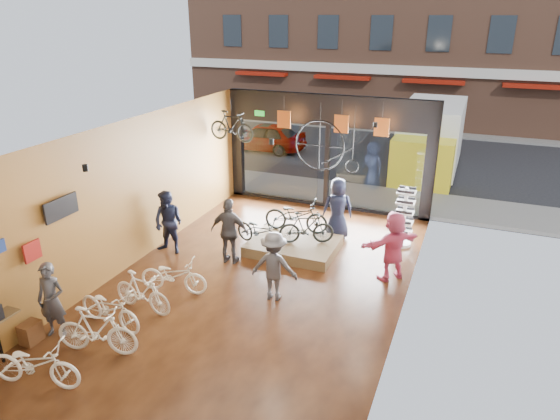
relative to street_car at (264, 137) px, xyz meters
The scene contains 34 objects.
ground_plane 13.00m from the street_car, 67.59° to the right, with size 7.00×12.00×0.04m, color black.
ceiling 13.35m from the street_car, 67.59° to the right, with size 7.00×12.00×0.04m, color black.
wall_left 12.15m from the street_car, 83.21° to the right, with size 0.04×12.00×3.80m, color #9C632A.
wall_right 14.74m from the street_car, 54.79° to the right, with size 0.04×12.00×3.80m, color beige.
wall_back 18.73m from the street_car, 74.64° to the right, with size 7.00×0.04×3.80m, color beige.
storefront 7.87m from the street_car, 50.49° to the right, with size 7.00×0.26×3.80m, color black, non-canonical shape.
exit_sign 7.04m from the street_car, 67.39° to the right, with size 0.35×0.06×0.18m, color #198C26.
street_road 5.83m from the street_car, 31.23° to the left, with size 30.00×18.00×0.02m, color black.
sidewalk_near 6.92m from the street_car, 44.13° to the right, with size 30.00×2.40×0.12m, color slate.
sidewalk_far 8.60m from the street_car, 54.74° to the left, with size 30.00×2.00×0.12m, color slate.
street_car is the anchor object (origin of this frame).
box_truck 7.81m from the street_car, ahead, with size 2.34×7.01×2.76m, color silver, non-canonical shape.
floor_bike_0 16.74m from the street_car, 80.45° to the right, with size 0.60×1.73×0.91m, color #EFE4CC.
floor_bike_1 15.68m from the street_car, 78.34° to the right, with size 0.47×1.67×1.00m, color #EFE4CC.
floor_bike_2 14.81m from the street_car, 79.10° to the right, with size 0.59×1.69×0.89m, color #EFE4CC.
floor_bike_3 14.13m from the street_car, 77.45° to the right, with size 0.44×1.55×0.93m, color #EFE4CC.
floor_bike_4 13.25m from the street_car, 75.74° to the right, with size 0.58×1.66×0.87m, color #EFE4CC.
display_platform 11.02m from the street_car, 62.14° to the right, with size 2.40×1.80×0.30m, color #493420.
display_bike_left 11.24m from the street_car, 67.03° to the right, with size 0.57×1.63×0.85m, color black.
display_bike_mid 11.15m from the street_car, 60.43° to the right, with size 0.43×1.51×0.91m, color black.
display_bike_right 10.34m from the street_car, 61.26° to the right, with size 0.65×1.86×0.98m, color black.
customer_0 15.34m from the street_car, 82.65° to the right, with size 0.60×0.39×1.64m, color #3F3F44.
customer_1 11.26m from the street_car, 79.79° to the right, with size 0.87×0.68×1.79m, color #161C33.
customer_2 11.63m from the street_car, 70.82° to the right, with size 1.05×0.44×1.79m, color #3F3F44.
customer_3 13.44m from the street_car, 65.44° to the right, with size 1.08×0.62×1.66m, color #3F3F44.
customer_4 10.35m from the street_car, 54.46° to the right, with size 0.90×0.58×1.83m, color #161C33.
customer_5 12.98m from the street_car, 52.23° to the right, with size 1.66×0.53×1.79m, color #CC4C72.
sunglasses_rack 11.40m from the street_car, 46.12° to the right, with size 0.51×0.42×1.74m, color white, non-canonical shape.
wall_merch 15.59m from the street_car, 84.22° to the right, with size 0.40×2.40×2.60m, color navy, non-canonical shape.
penny_farthing 9.64m from the street_car, 54.39° to the right, with size 1.92×0.06×1.54m, color black, non-canonical shape.
hung_bike 8.44m from the street_car, 73.36° to the right, with size 0.45×1.58×0.95m, color black.
jersey_left 8.09m from the street_car, 61.46° to the right, with size 0.45×0.03×0.55m, color #CC5919.
jersey_mid 9.11m from the street_car, 50.60° to the right, with size 0.45×0.03×0.55m, color #CC5919.
jersey_right 9.92m from the street_car, 44.91° to the right, with size 0.45×0.03×0.55m, color #CC5919.
Camera 1 is at (4.52, -9.55, 6.23)m, focal length 32.00 mm.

